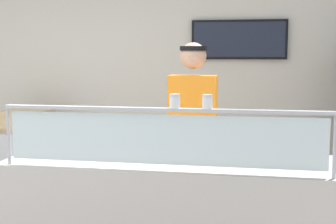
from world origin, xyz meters
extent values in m
cube|color=beige|center=(1.12, 2.39, 1.35)|extent=(6.64, 0.08, 2.70)
cube|color=black|center=(1.49, 2.32, 1.82)|extent=(0.99, 0.04, 0.41)
cube|color=#1E2333|center=(1.49, 2.30, 1.82)|extent=(0.94, 0.01, 0.36)
cylinder|color=#B2B5BC|center=(0.10, 0.06, 1.15)|extent=(0.02, 0.02, 0.39)
cylinder|color=#B2B5BC|center=(2.14, 0.06, 1.15)|extent=(0.02, 0.02, 0.39)
cube|color=silver|center=(1.12, 0.06, 1.15)|extent=(1.98, 0.01, 0.31)
cube|color=#B2B5BC|center=(1.12, 0.06, 1.33)|extent=(2.04, 0.06, 0.02)
cylinder|color=#9EA0A8|center=(1.17, 0.45, 0.96)|extent=(0.41, 0.41, 0.01)
cylinder|color=tan|center=(1.17, 0.45, 0.97)|extent=(0.39, 0.39, 0.02)
cylinder|color=#D65B2D|center=(1.17, 0.45, 0.98)|extent=(0.33, 0.33, 0.01)
cube|color=#ADAFB7|center=(1.20, 0.43, 0.99)|extent=(0.12, 0.29, 0.01)
cylinder|color=white|center=(1.20, 0.06, 1.38)|extent=(0.07, 0.07, 0.07)
cylinder|color=white|center=(1.20, 0.06, 1.37)|extent=(0.06, 0.06, 0.04)
cylinder|color=silver|center=(1.20, 0.06, 1.42)|extent=(0.06, 0.06, 0.02)
cylinder|color=white|center=(1.40, 0.06, 1.38)|extent=(0.06, 0.06, 0.07)
cylinder|color=red|center=(1.40, 0.06, 1.37)|extent=(0.05, 0.05, 0.04)
cylinder|color=silver|center=(1.40, 0.06, 1.42)|extent=(0.06, 0.06, 0.02)
cylinder|color=#23232D|center=(1.08, 1.00, 0.47)|extent=(0.13, 0.13, 0.95)
cylinder|color=#23232D|center=(1.30, 1.00, 0.47)|extent=(0.13, 0.13, 0.95)
cube|color=orange|center=(1.19, 1.00, 1.23)|extent=(0.38, 0.21, 0.55)
sphere|color=tan|center=(1.19, 1.00, 1.66)|extent=(0.21, 0.21, 0.21)
cylinder|color=black|center=(1.19, 1.00, 1.71)|extent=(0.21, 0.21, 0.04)
cylinder|color=tan|center=(1.37, 0.78, 1.13)|extent=(0.08, 0.34, 0.08)
cube|color=#B7BABF|center=(-0.71, 1.90, 0.43)|extent=(0.70, 0.55, 0.86)
cube|color=tan|center=(-0.71, 1.90, 0.88)|extent=(0.47, 0.47, 0.04)
cube|color=tan|center=(-0.70, 1.90, 0.92)|extent=(0.47, 0.47, 0.04)
cube|color=tan|center=(-0.72, 1.90, 0.97)|extent=(0.46, 0.46, 0.04)
cube|color=tan|center=(-0.70, 1.90, 1.01)|extent=(0.47, 0.47, 0.04)
cube|color=tan|center=(-0.71, 1.90, 1.06)|extent=(0.46, 0.46, 0.04)
camera|label=1|loc=(1.69, -2.79, 1.67)|focal=51.29mm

